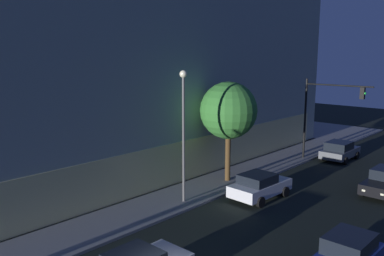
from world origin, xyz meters
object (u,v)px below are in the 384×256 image
at_px(modern_building, 80,32).
at_px(car_white, 259,186).
at_px(car_grey, 340,150).
at_px(traffic_light_far_corner, 325,106).
at_px(sidewalk_tree, 229,111).
at_px(street_lamp_sidewalk, 184,120).

bearing_deg(modern_building, car_white, -92.76).
relative_size(car_white, car_grey, 1.04).
bearing_deg(modern_building, traffic_light_far_corner, -63.84).
relative_size(modern_building, sidewalk_tree, 5.19).
bearing_deg(car_white, sidewalk_tree, 70.16).
bearing_deg(traffic_light_far_corner, street_lamp_sidewalk, 172.46).
height_order(traffic_light_far_corner, street_lamp_sidewalk, street_lamp_sidewalk).
bearing_deg(street_lamp_sidewalk, modern_building, 74.89).
bearing_deg(street_lamp_sidewalk, car_white, -36.63).
xyz_separation_m(traffic_light_far_corner, car_grey, (1.77, -0.73, -3.87)).
xyz_separation_m(traffic_light_far_corner, street_lamp_sidewalk, (-14.57, 1.93, 0.39)).
xyz_separation_m(modern_building, car_grey, (11.51, -20.56, -10.07)).
bearing_deg(traffic_light_far_corner, car_white, -175.11).
xyz_separation_m(car_white, car_grey, (12.51, 0.19, -0.01)).
bearing_deg(sidewalk_tree, car_white, -109.84).
bearing_deg(car_white, street_lamp_sidewalk, 143.37).
distance_m(street_lamp_sidewalk, sidewalk_tree, 5.11).
bearing_deg(sidewalk_tree, modern_building, 90.81).
bearing_deg(car_grey, modern_building, 119.24).
xyz_separation_m(traffic_light_far_corner, car_white, (-10.74, -0.92, -3.86)).
bearing_deg(car_white, traffic_light_far_corner, 4.89).
bearing_deg(car_grey, traffic_light_far_corner, 157.60).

